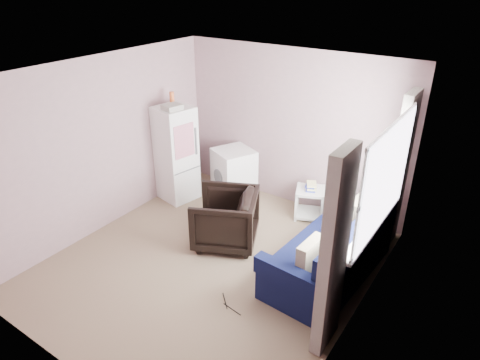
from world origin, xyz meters
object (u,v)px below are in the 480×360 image
object	(u,v)px
armchair	(225,216)
fridge	(176,153)
sofa	(333,254)
side_table	(310,201)
washing_machine	(234,172)

from	to	relation	value
armchair	fridge	bearing A→B (deg)	-139.58
armchair	sofa	bearing A→B (deg)	70.84
fridge	side_table	xyz separation A→B (m)	(2.11, 0.66, -0.53)
side_table	sofa	world-z (taller)	sofa
sofa	armchair	bearing A→B (deg)	-169.60
armchair	fridge	size ratio (longest dim) A/B	0.48
fridge	side_table	world-z (taller)	fridge
side_table	sofa	size ratio (longest dim) A/B	0.29
fridge	washing_machine	bearing A→B (deg)	48.73
washing_machine	side_table	bearing A→B (deg)	28.68
sofa	washing_machine	bearing A→B (deg)	159.12
fridge	washing_machine	xyz separation A→B (m)	(0.75, 0.57, -0.37)
fridge	sofa	size ratio (longest dim) A/B	0.88
side_table	armchair	bearing A→B (deg)	-116.86
washing_machine	armchair	bearing A→B (deg)	-35.33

